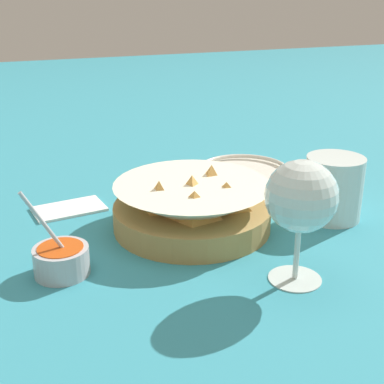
% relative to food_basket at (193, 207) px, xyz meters
% --- Properties ---
extents(ground_plane, '(4.00, 4.00, 0.00)m').
position_rel_food_basket_xyz_m(ground_plane, '(-0.01, -0.01, -0.03)').
color(ground_plane, teal).
extents(food_basket, '(0.23, 0.23, 0.09)m').
position_rel_food_basket_xyz_m(food_basket, '(0.00, 0.00, 0.00)').
color(food_basket, '#B2894C').
rests_on(food_basket, ground_plane).
extents(sauce_cup, '(0.08, 0.07, 0.12)m').
position_rel_food_basket_xyz_m(sauce_cup, '(0.20, 0.07, -0.01)').
color(sauce_cup, '#B7B7BC').
rests_on(sauce_cup, ground_plane).
extents(wine_glass, '(0.09, 0.09, 0.15)m').
position_rel_food_basket_xyz_m(wine_glass, '(-0.06, 0.19, 0.07)').
color(wine_glass, silver).
rests_on(wine_glass, ground_plane).
extents(beer_mug, '(0.13, 0.09, 0.10)m').
position_rel_food_basket_xyz_m(beer_mug, '(-0.21, 0.04, 0.01)').
color(beer_mug, silver).
rests_on(beer_mug, ground_plane).
extents(side_plate, '(0.18, 0.18, 0.01)m').
position_rel_food_basket_xyz_m(side_plate, '(-0.18, -0.19, -0.03)').
color(side_plate, silver).
rests_on(side_plate, ground_plane).
extents(napkin, '(0.12, 0.08, 0.01)m').
position_rel_food_basket_xyz_m(napkin, '(0.16, -0.13, -0.03)').
color(napkin, white).
rests_on(napkin, ground_plane).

